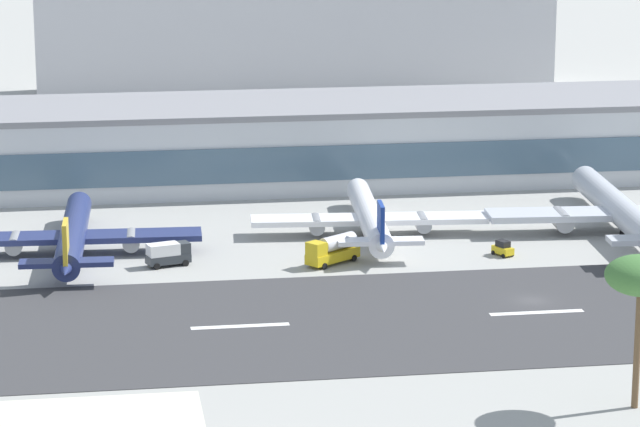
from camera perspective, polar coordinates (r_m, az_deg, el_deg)
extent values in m
plane|color=#9E9E99|center=(201.38, 7.75, -3.19)|extent=(1400.00, 1400.00, 0.00)
cube|color=#38383A|center=(196.64, 8.17, -3.60)|extent=(800.00, 40.55, 0.08)
cube|color=white|center=(189.44, -2.94, -4.14)|extent=(12.00, 1.20, 0.01)
cube|color=white|center=(196.38, 7.93, -3.61)|extent=(12.00, 1.20, 0.01)
cube|color=silver|center=(268.49, 0.09, 2.59)|extent=(182.90, 27.31, 12.84)
cube|color=#476075|center=(255.25, 0.56, 1.87)|extent=(177.42, 0.30, 5.78)
cube|color=gray|center=(267.25, 0.09, 4.05)|extent=(184.73, 27.58, 1.00)
cube|color=#BCBCC1|center=(357.82, -1.01, 7.79)|extent=(115.47, 30.10, 42.80)
cylinder|color=navy|center=(224.25, -9.01, -0.72)|extent=(5.50, 37.40, 3.73)
sphere|color=navy|center=(242.33, -8.79, 0.36)|extent=(3.54, 3.54, 3.54)
cone|color=navy|center=(206.28, -9.27, -2.00)|extent=(3.67, 6.86, 3.35)
cube|color=navy|center=(223.63, -9.02, -0.86)|extent=(36.61, 7.32, 0.82)
cylinder|color=gray|center=(223.46, -6.92, -0.97)|extent=(2.67, 5.33, 2.42)
cylinder|color=gray|center=(224.41, -11.10, -1.07)|extent=(2.67, 5.33, 2.42)
cube|color=navy|center=(207.61, -9.25, -1.79)|extent=(12.50, 3.66, 0.66)
cube|color=gold|center=(206.94, -9.28, -1.09)|extent=(0.84, 5.05, 5.96)
cylinder|color=black|center=(223.05, -9.02, -1.43)|extent=(0.67, 0.67, 1.02)
cylinder|color=white|center=(232.32, 1.80, -0.08)|extent=(6.51, 36.16, 3.60)
sphere|color=white|center=(249.75, 1.38, 0.90)|extent=(3.42, 3.42, 3.42)
cone|color=white|center=(214.98, 2.27, -1.21)|extent=(3.75, 6.72, 3.24)
cube|color=white|center=(231.71, 1.81, -0.21)|extent=(35.57, 8.24, 0.79)
cylinder|color=gray|center=(232.78, 3.75, -0.33)|extent=(2.74, 5.21, 2.34)
cylinder|color=gray|center=(231.21, -0.14, -0.39)|extent=(2.74, 5.21, 2.34)
cube|color=white|center=(216.27, 2.23, -1.03)|extent=(12.18, 3.93, 0.63)
cube|color=navy|center=(215.65, 2.24, -0.38)|extent=(0.97, 4.89, 5.76)
cylinder|color=black|center=(231.14, 1.84, -0.74)|extent=(0.65, 0.65, 0.99)
cylinder|color=silver|center=(238.07, 10.89, 0.15)|extent=(7.44, 43.30, 4.31)
sphere|color=silver|center=(258.37, 9.65, 1.26)|extent=(4.09, 4.09, 4.09)
cube|color=silver|center=(237.36, 10.94, 0.00)|extent=(40.59, 9.38, 0.95)
cylinder|color=gray|center=(235.32, 8.81, -0.22)|extent=(3.23, 6.22, 2.80)
cylinder|color=black|center=(236.70, 11.00, -0.62)|extent=(0.78, 0.78, 1.19)
cube|color=gold|center=(216.47, 0.47, -1.55)|extent=(8.35, 7.19, 1.40)
cylinder|color=silver|center=(216.73, 0.66, -1.05)|extent=(5.88, 5.15, 2.10)
cube|color=gold|center=(213.82, -0.13, -1.30)|extent=(3.07, 3.14, 1.80)
cylinder|color=black|center=(215.48, -0.33, -1.81)|extent=(0.89, 0.76, 0.90)
cylinder|color=black|center=(213.72, 0.16, -1.94)|extent=(0.89, 0.76, 0.90)
cylinder|color=black|center=(219.59, 0.76, -1.52)|extent=(0.89, 0.76, 0.90)
cylinder|color=black|center=(217.87, 1.26, -1.64)|extent=(0.89, 0.76, 0.90)
cube|color=#2D3338|center=(216.35, -5.57, -1.65)|extent=(6.44, 4.02, 1.20)
cube|color=silver|center=(215.75, -5.76, -1.31)|extent=(4.80, 3.44, 1.60)
cube|color=#2D3338|center=(216.70, -5.04, -1.24)|extent=(2.24, 2.60, 1.50)
cylinder|color=black|center=(216.10, -4.94, -1.82)|extent=(0.94, 0.53, 0.90)
cylinder|color=black|center=(218.28, -5.16, -1.67)|extent=(0.94, 0.53, 0.90)
cylinder|color=black|center=(214.74, -5.99, -1.94)|extent=(0.94, 0.53, 0.90)
cylinder|color=black|center=(216.93, -6.20, -1.79)|extent=(0.94, 0.53, 0.90)
cube|color=gold|center=(222.19, 6.70, -1.34)|extent=(2.80, 3.58, 1.00)
cube|color=black|center=(221.95, 6.71, -1.10)|extent=(1.97, 2.28, 0.90)
cylinder|color=black|center=(223.65, 6.67, -1.37)|extent=(0.51, 0.66, 0.60)
cylinder|color=black|center=(222.65, 6.36, -1.43)|extent=(0.51, 0.66, 0.60)
cylinder|color=black|center=(222.00, 7.04, -1.49)|extent=(0.51, 0.66, 0.60)
cylinder|color=black|center=(221.00, 6.73, -1.55)|extent=(0.51, 0.66, 0.60)
cylinder|color=brown|center=(164.27, 11.54, -4.63)|extent=(0.71, 0.71, 14.29)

